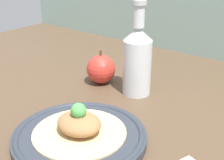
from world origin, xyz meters
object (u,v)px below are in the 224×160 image
Objects in this scene: plate at (80,136)px; apple at (101,69)px; cider_bottle at (137,59)px; plated_food at (79,125)px.

apple is (-15.72, 25.75, 2.98)cm from plate.
cider_bottle is (-3.72, 26.33, 8.71)cm from plate.
plated_food is at bearing -58.59° from apple.
plate is 2.57cm from plated_food.
plated_food is 30.17cm from apple.
plated_food is 0.76× the size of cider_bottle.
plate is 1.10× the size of cider_bottle.
apple reaches higher than plate.
apple is (-15.72, 25.75, 0.41)cm from plated_food.
apple is at bearing -177.22° from cider_bottle.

